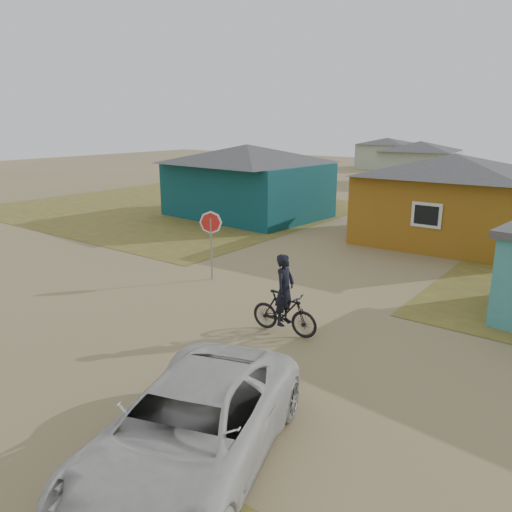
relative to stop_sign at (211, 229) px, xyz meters
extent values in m
plane|color=#907D53|center=(2.19, -3.49, -1.75)|extent=(120.00, 120.00, 0.00)
cube|color=olive|center=(-11.81, 9.51, -1.74)|extent=(20.00, 18.00, 0.00)
cube|color=#0B393F|center=(-6.31, 10.01, -0.25)|extent=(8.40, 6.54, 3.00)
pyramid|color=#38383B|center=(-6.31, 10.01, 1.75)|extent=(8.93, 7.08, 1.00)
cube|color=#905D16|center=(4.69, 10.51, -0.25)|extent=(7.21, 6.24, 3.00)
pyramid|color=#38383B|center=(4.69, 10.51, 1.70)|extent=(7.72, 6.76, 0.90)
cube|color=silver|center=(4.69, 7.48, -0.10)|extent=(1.20, 0.06, 1.00)
cube|color=black|center=(4.69, 7.45, -0.10)|extent=(0.95, 0.04, 0.75)
cube|color=#A2B198|center=(-3.81, 30.51, -0.35)|extent=(6.49, 5.60, 2.80)
pyramid|color=#38383B|center=(-3.81, 30.51, 1.45)|extent=(7.04, 6.15, 0.80)
cube|color=#A2B198|center=(-11.81, 42.51, -0.40)|extent=(5.75, 5.28, 2.70)
pyramid|color=#38383B|center=(-11.81, 42.51, 1.30)|extent=(6.28, 5.81, 0.70)
cylinder|color=gray|center=(0.00, 0.00, -0.68)|extent=(0.06, 0.06, 2.13)
imported|color=black|center=(4.48, -2.24, -1.20)|extent=(1.88, 0.67, 1.11)
imported|color=black|center=(4.48, -2.24, -0.58)|extent=(0.49, 0.70, 1.82)
imported|color=beige|center=(6.25, -7.43, -1.03)|extent=(3.87, 5.63, 1.43)
camera|label=1|loc=(11.05, -12.09, 3.51)|focal=35.00mm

